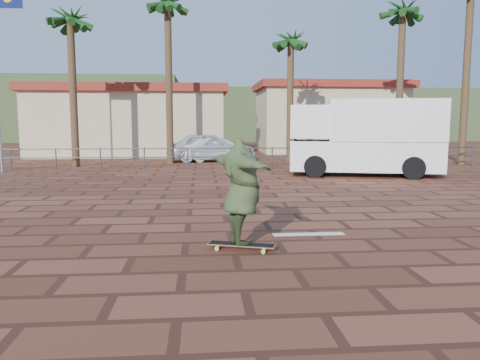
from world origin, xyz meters
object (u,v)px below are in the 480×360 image
Objects in this scene: skateboarder at (241,192)px; car_silver at (209,147)px; car_white at (217,149)px; longboard at (241,245)px; campervan at (366,136)px.

skateboarder is 0.47× the size of car_silver.
car_silver reaches higher than car_white.
longboard is 12.58m from campervan.
campervan is at bearing -159.33° from car_white.
longboard is 0.54× the size of skateboarder.
longboard is at bearing -0.00° from skateboarder.
campervan reaches higher than longboard.
car_white is (0.24, 18.43, -0.35)m from skateboarder.
campervan is 9.66m from car_silver.
campervan is at bearing -142.92° from car_silver.
campervan is 1.34× the size of car_silver.
car_white is (0.24, 18.43, 0.57)m from longboard.
skateboarder reaches higher than longboard.
skateboarder is 18.44m from car_white.
skateboarder is 0.55× the size of car_white.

